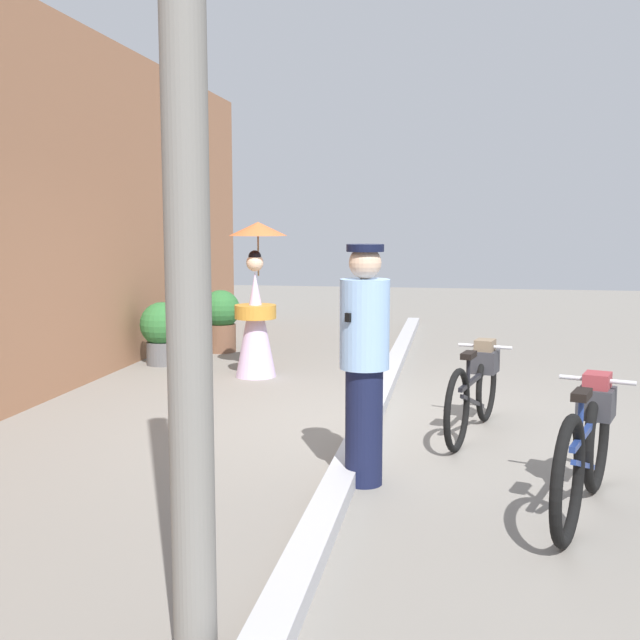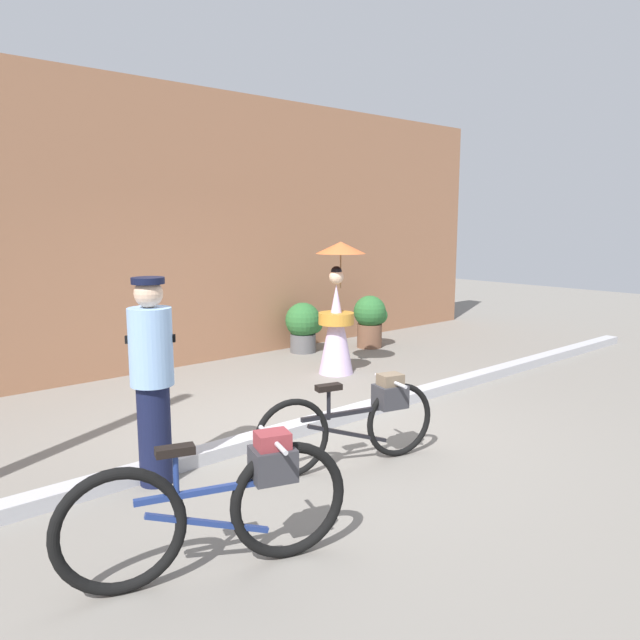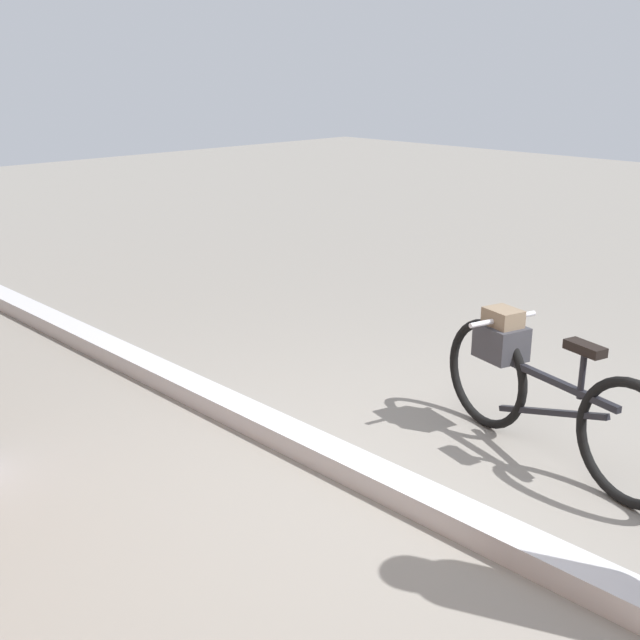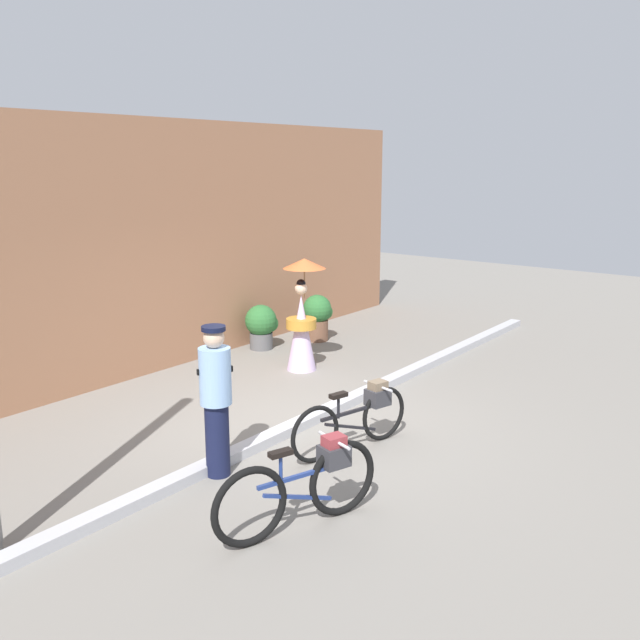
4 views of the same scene
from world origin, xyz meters
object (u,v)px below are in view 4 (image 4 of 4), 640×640
Objects in this scene: bicycle_near_officer at (304,484)px; potted_plant_by_door at (318,315)px; potted_plant_small at (262,325)px; bicycle_far_side at (357,416)px; person_with_parasol at (302,318)px; person_officer at (216,397)px.

bicycle_near_officer is 6.81m from potted_plant_by_door.
potted_plant_by_door is at bearing -22.10° from potted_plant_small.
bicycle_far_side is 2.08× the size of potted_plant_small.
person_with_parasol is 2.25× the size of potted_plant_small.
person_with_parasol is at bearing 25.71° from person_officer.
person_officer is 0.91× the size of person_with_parasol.
person_with_parasol is 1.91m from potted_plant_by_door.
potted_plant_by_door is at bearing 27.04° from person_officer.
bicycle_near_officer is 1.52m from person_officer.
potted_plant_small is (0.55, 1.37, -0.42)m from person_with_parasol.
bicycle_near_officer is 4.97m from person_with_parasol.
bicycle_near_officer reaches higher than potted_plant_small.
person_with_parasol reaches higher than person_officer.
bicycle_far_side is at bearing -136.98° from potted_plant_by_door.
person_officer is at bearing 152.14° from bicycle_far_side.
person_with_parasol is at bearing 39.28° from bicycle_near_officer.
potted_plant_small is at bearing 45.83° from bicycle_near_officer.
potted_plant_by_door reaches higher than bicycle_near_officer.
person_with_parasol reaches higher than bicycle_near_officer.
potted_plant_by_door is (1.63, 0.93, -0.37)m from person_with_parasol.
bicycle_near_officer is at bearing -140.72° from person_with_parasol.
person_officer is (-1.50, 0.79, 0.48)m from bicycle_far_side.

